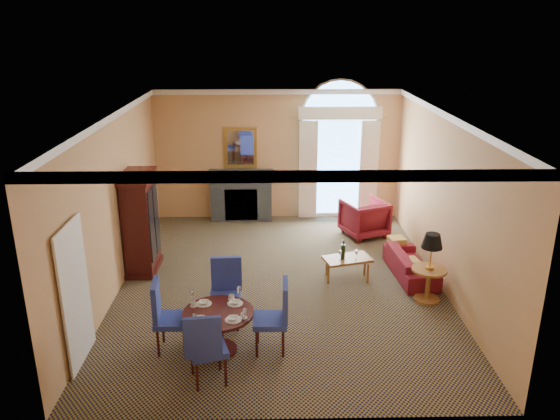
{
  "coord_description": "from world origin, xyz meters",
  "views": [
    {
      "loc": [
        -0.19,
        -9.35,
        4.72
      ],
      "look_at": [
        0.0,
        0.5,
        1.3
      ],
      "focal_mm": 35.0,
      "sensor_mm": 36.0,
      "label": 1
    }
  ],
  "objects_px": {
    "dining_table": "(219,322)",
    "sofa": "(411,264)",
    "side_table": "(430,259)",
    "coffee_table": "(347,259)",
    "armoire": "(141,224)",
    "armchair": "(364,218)"
  },
  "relations": [
    {
      "from": "side_table",
      "to": "coffee_table",
      "type": "bearing_deg",
      "value": 147.33
    },
    {
      "from": "side_table",
      "to": "armchair",
      "type": "bearing_deg",
      "value": 101.13
    },
    {
      "from": "armoire",
      "to": "dining_table",
      "type": "height_order",
      "value": "armoire"
    },
    {
      "from": "coffee_table",
      "to": "side_table",
      "type": "relative_size",
      "value": 0.79
    },
    {
      "from": "sofa",
      "to": "side_table",
      "type": "relative_size",
      "value": 1.34
    },
    {
      "from": "armchair",
      "to": "sofa",
      "type": "bearing_deg",
      "value": 82.98
    },
    {
      "from": "armchair",
      "to": "side_table",
      "type": "xyz_separation_m",
      "value": [
        0.62,
        -3.14,
        0.37
      ]
    },
    {
      "from": "sofa",
      "to": "armchair",
      "type": "distance_m",
      "value": 2.22
    },
    {
      "from": "armoire",
      "to": "coffee_table",
      "type": "relative_size",
      "value": 2.04
    },
    {
      "from": "sofa",
      "to": "dining_table",
      "type": "bearing_deg",
      "value": 121.27
    },
    {
      "from": "armchair",
      "to": "side_table",
      "type": "distance_m",
      "value": 3.23
    },
    {
      "from": "sofa",
      "to": "coffee_table",
      "type": "relative_size",
      "value": 1.69
    },
    {
      "from": "armoire",
      "to": "sofa",
      "type": "bearing_deg",
      "value": -4.19
    },
    {
      "from": "armoire",
      "to": "coffee_table",
      "type": "distance_m",
      "value": 4.06
    },
    {
      "from": "dining_table",
      "to": "sofa",
      "type": "distance_m",
      "value": 4.34
    },
    {
      "from": "dining_table",
      "to": "coffee_table",
      "type": "distance_m",
      "value": 3.27
    },
    {
      "from": "coffee_table",
      "to": "side_table",
      "type": "distance_m",
      "value": 1.62
    },
    {
      "from": "sofa",
      "to": "side_table",
      "type": "distance_m",
      "value": 1.14
    },
    {
      "from": "armoire",
      "to": "dining_table",
      "type": "distance_m",
      "value": 3.43
    },
    {
      "from": "coffee_table",
      "to": "side_table",
      "type": "xyz_separation_m",
      "value": [
        1.33,
        -0.85,
        0.37
      ]
    },
    {
      "from": "dining_table",
      "to": "armoire",
      "type": "bearing_deg",
      "value": 121.05
    },
    {
      "from": "armoire",
      "to": "sofa",
      "type": "height_order",
      "value": "armoire"
    }
  ]
}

